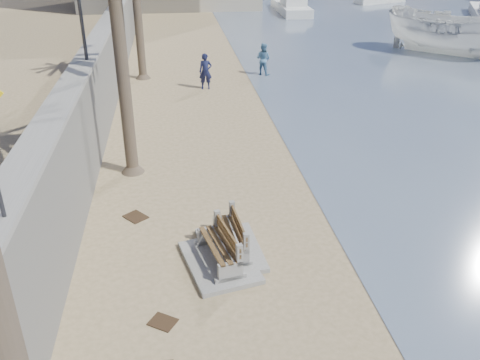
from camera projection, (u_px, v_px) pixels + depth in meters
seawall at (111, 59)px, 25.20m from camera, size 0.45×70.00×3.50m
wall_cap at (107, 22)px, 24.39m from camera, size 0.80×70.00×0.12m
bench_near at (219, 250)px, 12.73m from camera, size 2.05×2.60×0.97m
bench_far at (230, 238)px, 13.23m from camera, size 1.74×2.39×0.94m
person_a at (205, 69)px, 26.23m from camera, size 0.78×0.55×2.10m
person_b at (263, 57)px, 28.79m from camera, size 1.20×1.16×1.97m
boat_cruiser at (456, 30)px, 32.80m from camera, size 4.96×4.96×4.07m
yacht_far at (291, 8)px, 50.02m from camera, size 2.86×9.19×1.50m
sailboat_west at (380, 0)px, 55.63m from camera, size 6.29×3.69×9.12m
debris_c at (136, 217)px, 14.98m from camera, size 0.81×0.83×0.03m
debris_d at (163, 322)px, 11.02m from camera, size 0.71×0.68×0.03m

